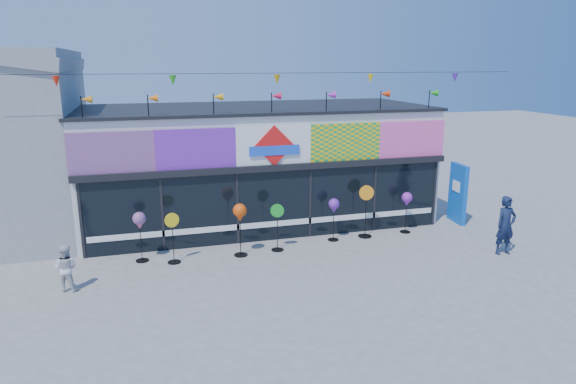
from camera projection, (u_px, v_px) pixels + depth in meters
name	position (u px, v px, depth m)	size (l,w,h in m)	color
ground	(307.00, 281.00, 13.53)	(80.00, 80.00, 0.00)	slate
kite_shop	(256.00, 164.00, 18.56)	(16.00, 5.70, 5.31)	silver
blue_sign	(458.00, 193.00, 18.32)	(0.26, 1.07, 2.12)	#0C53B8
spinner_0	(139.00, 222.00, 14.61)	(0.38, 0.38, 1.48)	black
spinner_1	(173.00, 237.00, 14.60)	(0.41, 0.38, 1.49)	black
spinner_2	(240.00, 214.00, 15.03)	(0.41, 0.41, 1.60)	black
spinner_3	(277.00, 226.00, 15.57)	(0.41, 0.38, 1.47)	black
spinner_4	(334.00, 207.00, 16.38)	(0.35, 0.35, 1.40)	black
spinner_5	(366.00, 210.00, 16.76)	(0.49, 0.44, 1.74)	black
spinner_6	(407.00, 200.00, 17.16)	(0.36, 0.36, 1.40)	black
adult_man	(506.00, 225.00, 15.27)	(0.65, 0.43, 1.78)	#121C39
child	(66.00, 268.00, 12.86)	(0.58, 0.34, 1.20)	silver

